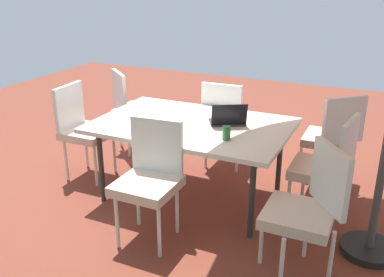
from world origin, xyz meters
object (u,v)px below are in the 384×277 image
chair_southwest (332,135)px  cup (226,133)px  chair_west (327,165)px  chair_southeast (132,106)px  chair_northwest (307,207)px  chair_north (150,175)px  chair_east (83,127)px  laptop (228,120)px  chair_south (226,120)px  dining_table (192,128)px

chair_southwest → cup: (0.73, 1.03, 0.26)m
cup → chair_west: bearing=-159.4°
chair_southeast → chair_northwest: bearing=-172.1°
chair_north → chair_southwest: 1.93m
chair_north → chair_east: (1.21, -0.71, 0.00)m
laptop → cup: size_ratio=3.40×
chair_northwest → chair_south: size_ratio=1.00×
cup → chair_northwest: bearing=148.8°
chair_south → chair_southwest: size_ratio=1.00×
chair_west → laptop: chair_west is taller
chair_north → chair_east: 1.40m
chair_east → dining_table: bearing=-90.8°
chair_southeast → chair_southwest: bearing=-139.6°
laptop → chair_southeast: bearing=-54.7°
chair_west → chair_southwest: (0.06, -0.73, 0.00)m
chair_southeast → laptop: 1.62m
chair_west → laptop: bearing=-85.8°
chair_west → chair_east: bearing=-79.4°
chair_south → laptop: bearing=110.6°
dining_table → laptop: size_ratio=4.42×
dining_table → chair_southwest: (-1.16, -0.77, -0.15)m
dining_table → chair_southwest: 1.40m
chair_north → laptop: (-0.32, -0.87, 0.25)m
dining_table → chair_northwest: chair_northwest is taller
dining_table → chair_southeast: chair_southeast is taller
chair_northwest → chair_southwest: bearing=144.1°
dining_table → chair_southeast: bearing=-34.1°
dining_table → chair_west: bearing=-178.1°
chair_north → chair_south: 1.55m
chair_southeast → chair_west: bearing=-156.8°
chair_southwest → laptop: (0.85, 0.67, 0.25)m
dining_table → chair_southwest: chair_southwest is taller
chair_northwest → chair_south: same height
chair_south → cup: (-0.40, 1.04, 0.26)m
chair_north → cup: 0.72m
chair_west → chair_southwest: same height
dining_table → chair_north: (0.01, 0.76, -0.15)m
dining_table → chair_southwest: size_ratio=1.80×
chair_north → chair_west: size_ratio=1.00×
chair_northwest → laptop: size_ratio=2.45×
chair_west → chair_northwest: bearing=7.5°
chair_northwest → chair_west: 0.77m
dining_table → chair_south: size_ratio=1.80×
chair_southeast → cup: (-1.58, 1.03, 0.26)m
dining_table → chair_west: (-1.22, -0.04, -0.15)m
chair_west → cup: 0.88m
chair_southeast → chair_southwest: (-2.31, 0.00, 0.00)m
dining_table → cup: 0.52m
chair_west → chair_east: (2.45, 0.09, 0.00)m
chair_southwest → laptop: size_ratio=2.45×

